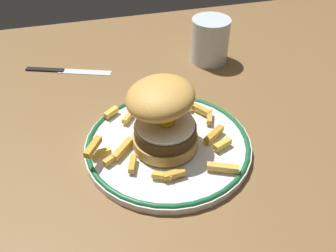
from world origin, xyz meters
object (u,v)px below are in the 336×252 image
at_px(dinner_plate, 168,144).
at_px(water_glass, 210,43).
at_px(knife, 61,70).
at_px(burger, 163,115).

relative_size(dinner_plate, water_glass, 2.81).
height_order(water_glass, knife, water_glass).
bearing_deg(knife, burger, -63.20).
bearing_deg(water_glass, dinner_plate, -122.74).
bearing_deg(water_glass, knife, 173.27).
height_order(dinner_plate, water_glass, water_glass).
relative_size(burger, knife, 0.66).
height_order(dinner_plate, burger, burger).
distance_m(water_glass, knife, 0.32).
bearing_deg(burger, water_glass, 55.95).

